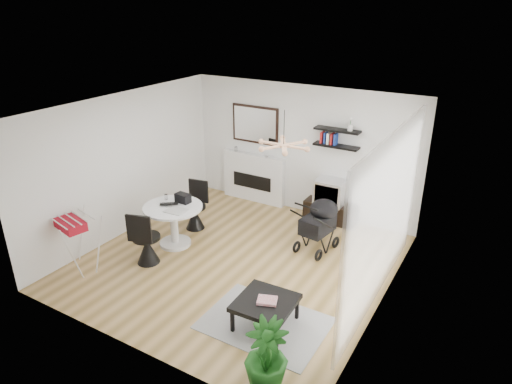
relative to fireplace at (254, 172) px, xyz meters
The scene contains 25 objects.
floor 2.75m from the fireplace, 65.59° to the right, with size 5.00×5.00×0.00m, color olive.
ceiling 3.34m from the fireplace, 65.59° to the right, with size 5.00×5.00×0.00m, color white.
wall_back 1.29m from the fireplace, ahead, with size 5.00×5.00×0.00m, color white.
wall_left 2.88m from the fireplace, 120.01° to the right, with size 5.00×5.00×0.00m, color white.
wall_right 4.39m from the fireplace, 33.95° to the right, with size 5.00×5.00×0.00m, color white.
sheer_curtain 4.20m from the fireplace, 32.43° to the right, with size 0.04×3.60×2.60m, color white.
fireplace is the anchor object (origin of this frame).
shelf_lower 2.11m from the fireplace, ahead, with size 0.90×0.25×0.04m, color black.
shelf_upper 2.27m from the fireplace, ahead, with size 0.90×0.25×0.04m, color black.
pendant_lamp 3.15m from the fireplace, 49.71° to the right, with size 0.90×0.90×0.10m, color tan, non-canonical shape.
tv_console 1.96m from the fireplace, ahead, with size 1.08×0.38×0.40m, color black.
crt_tv 1.88m from the fireplace, ahead, with size 0.58×0.51×0.51m.
dining_table 2.52m from the fireplace, 95.05° to the right, with size 1.08×1.08×0.79m.
laptop 2.55m from the fireplace, 96.50° to the right, with size 0.33×0.22×0.03m, color black.
black_bag 2.28m from the fireplace, 94.33° to the right, with size 0.28×0.17×0.17m, color black.
newspaper 2.63m from the fireplace, 90.98° to the right, with size 0.36×0.30×0.01m, color silver.
drinking_glass 2.40m from the fireplace, 102.58° to the right, with size 0.06×0.06×0.10m, color white.
chair_far 1.83m from the fireplace, 100.07° to the right, with size 0.47×0.49×0.96m.
chair_near 3.28m from the fireplace, 93.84° to the right, with size 0.52×0.53×1.00m.
drying_rack 4.11m from the fireplace, 105.25° to the right, with size 0.76×0.73×0.96m.
stroller 2.50m from the fireplace, 30.95° to the right, with size 0.64×0.89×1.04m.
rug 4.36m from the fireplace, 57.32° to the right, with size 1.71×1.23×0.01m, color gray.
coffee_table 4.35m from the fireplace, 57.21° to the right, with size 0.81×0.81×0.40m.
magazines 4.37m from the fireplace, 56.94° to the right, with size 0.27×0.21×0.04m, color #B72D3C.
potted_plant 5.44m from the fireplace, 57.82° to the right, with size 0.52×0.52×0.92m, color #1C5C1A.
Camera 1 is at (3.77, -5.77, 4.25)m, focal length 32.00 mm.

